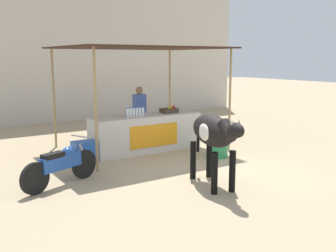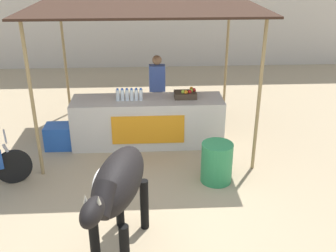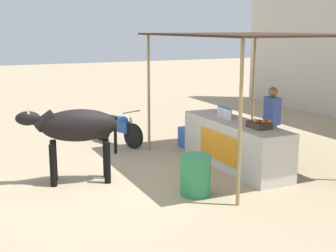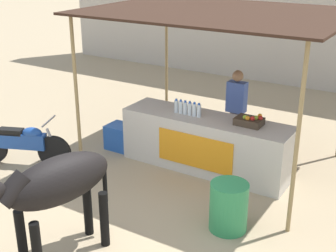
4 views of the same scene
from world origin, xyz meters
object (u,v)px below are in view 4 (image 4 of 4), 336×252
at_px(vendor_behind_counter, 236,113).
at_px(cow, 55,185).
at_px(fruit_crate, 250,121).
at_px(cooler_box, 123,137).
at_px(motorcycle_parked, 23,143).
at_px(water_barrel, 229,207).
at_px(stall_counter, 206,143).

height_order(vendor_behind_counter, cow, vendor_behind_counter).
distance_m(fruit_crate, cooler_box, 2.64).
bearing_deg(motorcycle_parked, cooler_box, 54.56).
relative_size(fruit_crate, water_barrel, 0.62).
xyz_separation_m(water_barrel, cow, (-1.54, -1.69, 0.68)).
distance_m(fruit_crate, vendor_behind_counter, 0.91).
bearing_deg(water_barrel, cooler_box, 153.76).
relative_size(fruit_crate, vendor_behind_counter, 0.27).
relative_size(fruit_crate, cooler_box, 0.73).
distance_m(water_barrel, motorcycle_parked, 3.97).
bearing_deg(stall_counter, water_barrel, -52.97).
relative_size(vendor_behind_counter, motorcycle_parked, 0.97).
height_order(vendor_behind_counter, cooler_box, vendor_behind_counter).
height_order(stall_counter, vendor_behind_counter, vendor_behind_counter).
xyz_separation_m(stall_counter, cooler_box, (-1.75, -0.10, -0.24)).
bearing_deg(vendor_behind_counter, stall_counter, -106.05).
relative_size(stall_counter, cooler_box, 5.00).
bearing_deg(fruit_crate, water_barrel, -76.20).
bearing_deg(cooler_box, fruit_crate, 3.38).
distance_m(fruit_crate, water_barrel, 1.76).
xyz_separation_m(fruit_crate, vendor_behind_counter, (-0.55, 0.70, -0.18)).
distance_m(vendor_behind_counter, motorcycle_parked, 3.87).
bearing_deg(cooler_box, cow, -66.42).
height_order(cooler_box, water_barrel, water_barrel).
bearing_deg(motorcycle_parked, vendor_behind_counter, 37.80).
height_order(stall_counter, water_barrel, stall_counter).
distance_m(cow, motorcycle_parked, 2.98).
distance_m(vendor_behind_counter, water_barrel, 2.51).
bearing_deg(cow, water_barrel, 47.72).
bearing_deg(fruit_crate, stall_counter, -176.15).
bearing_deg(cooler_box, stall_counter, 3.18).
height_order(cow, motorcycle_parked, cow).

